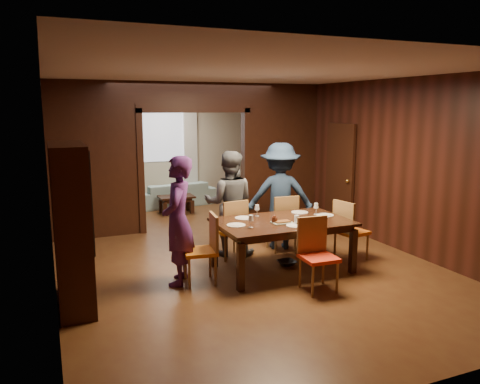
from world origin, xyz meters
name	(u,v)px	position (x,y,z in m)	size (l,w,h in m)	color
floor	(224,248)	(0.00, 0.00, 0.00)	(9.00, 9.00, 0.00)	#522B17
ceiling	(223,77)	(0.00, 0.00, 2.90)	(5.50, 9.00, 0.02)	silver
room_walls	(191,152)	(0.00, 1.89, 1.51)	(5.52, 9.01, 2.90)	black
person_purple	(178,221)	(-1.14, -1.28, 0.89)	(0.65, 0.43, 1.78)	#4E2163
person_grey	(229,203)	(-0.03, -0.34, 0.86)	(0.84, 0.65, 1.73)	#4D4E53
person_navy	(280,196)	(0.92, -0.33, 0.91)	(1.18, 0.68, 1.83)	#1B2B43
sofa	(174,194)	(0.14, 3.85, 0.29)	(1.98, 0.77, 0.58)	#9BC6CB
serving_bowl	(288,215)	(0.59, -1.22, 0.80)	(0.29, 0.29, 0.07)	black
dining_table	(282,245)	(0.43, -1.36, 0.38)	(1.95, 1.21, 0.76)	black
coffee_table	(176,204)	(-0.04, 2.99, 0.20)	(0.80, 0.50, 0.40)	black
chair_left	(200,249)	(-0.88, -1.40, 0.48)	(0.44, 0.44, 0.97)	orange
chair_right	(352,230)	(1.68, -1.34, 0.48)	(0.44, 0.44, 0.97)	orange
chair_far_l	(230,228)	(-0.08, -0.51, 0.48)	(0.44, 0.44, 0.97)	orange
chair_far_r	(281,222)	(0.87, -0.47, 0.48)	(0.44, 0.44, 0.97)	#C87212
chair_near	(319,255)	(0.49, -2.27, 0.48)	(0.44, 0.44, 0.97)	red
hutch	(71,226)	(-2.53, -1.50, 1.00)	(0.40, 1.20, 2.00)	black
door_right	(340,176)	(2.70, 0.50, 1.05)	(0.06, 0.90, 2.10)	black
window_far	(161,136)	(0.00, 4.44, 1.70)	(1.20, 0.03, 1.30)	silver
curtain_left	(133,155)	(-0.75, 4.40, 1.25)	(0.35, 0.06, 2.40)	white
curtain_right	(191,152)	(0.75, 4.40, 1.25)	(0.35, 0.06, 2.40)	white
plate_left	(236,225)	(-0.32, -1.37, 0.77)	(0.27, 0.27, 0.01)	silver
plate_far_l	(244,218)	(-0.05, -1.01, 0.77)	(0.27, 0.27, 0.01)	silver
plate_far_r	(300,212)	(0.92, -1.00, 0.77)	(0.27, 0.27, 0.01)	silver
plate_right	(325,215)	(1.19, -1.32, 0.77)	(0.27, 0.27, 0.01)	white
plate_near	(296,226)	(0.45, -1.71, 0.77)	(0.27, 0.27, 0.01)	silver
platter_a	(282,222)	(0.35, -1.50, 0.78)	(0.30, 0.20, 0.04)	gray
platter_b	(310,222)	(0.71, -1.66, 0.78)	(0.30, 0.20, 0.04)	gray
wineglass_left	(251,221)	(-0.18, -1.55, 0.85)	(0.08, 0.08, 0.18)	white
wineglass_far	(257,210)	(0.19, -0.95, 0.85)	(0.08, 0.08, 0.18)	silver
wineglass_right	(316,209)	(1.10, -1.20, 0.85)	(0.08, 0.08, 0.18)	silver
tumbler	(297,220)	(0.49, -1.66, 0.83)	(0.07, 0.07, 0.14)	white
condiment_jar	(275,219)	(0.25, -1.45, 0.82)	(0.08, 0.08, 0.11)	#4B1F11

